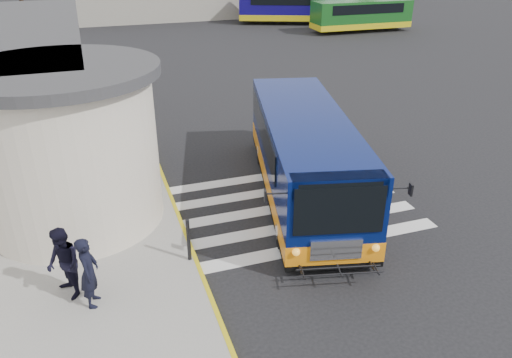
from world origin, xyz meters
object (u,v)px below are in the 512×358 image
object	(u,v)px
pedestrian_b	(64,264)
bollard	(189,240)
far_bus_b	(361,14)
pedestrian_a	(89,272)
transit_bus	(304,159)
far_bus_a	(291,6)

from	to	relation	value
pedestrian_b	bollard	distance (m)	3.19
far_bus_b	pedestrian_a	bearing A→B (deg)	142.36
pedestrian_a	pedestrian_b	size ratio (longest dim) A/B	0.98
pedestrian_b	far_bus_b	size ratio (longest dim) A/B	0.21
pedestrian_a	bollard	distance (m)	2.79
transit_bus	pedestrian_a	bearing A→B (deg)	-138.84
pedestrian_b	far_bus_a	distance (m)	42.85
far_bus_a	bollard	bearing A→B (deg)	175.88
far_bus_a	far_bus_b	size ratio (longest dim) A/B	1.14
transit_bus	pedestrian_a	distance (m)	8.07
pedestrian_a	bollard	bearing A→B (deg)	-56.00
pedestrian_b	far_bus_b	bearing A→B (deg)	117.52
transit_bus	pedestrian_b	world-z (taller)	transit_bus
pedestrian_b	pedestrian_a	bearing A→B (deg)	25.34
pedestrian_a	far_bus_b	world-z (taller)	far_bus_b
pedestrian_a	far_bus_b	xyz separation A→B (m)	(25.05, 31.46, 0.46)
pedestrian_a	far_bus_b	distance (m)	40.22
transit_bus	pedestrian_b	size ratio (longest dim) A/B	5.58
bollard	far_bus_b	bearing A→B (deg)	53.56
pedestrian_a	pedestrian_b	bearing A→B (deg)	60.47
bollard	far_bus_b	world-z (taller)	far_bus_b
transit_bus	pedestrian_b	xyz separation A→B (m)	(-7.71, -3.25, -0.28)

